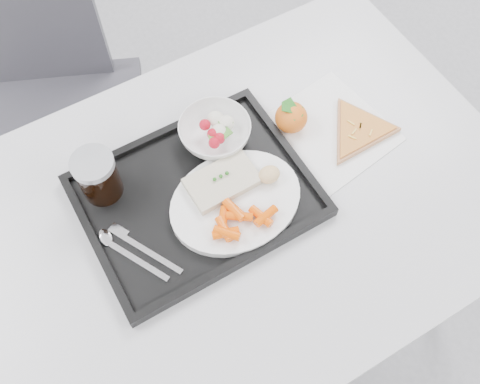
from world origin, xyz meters
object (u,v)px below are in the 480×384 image
object	(u,v)px
tray	(196,197)
cola_glass	(98,176)
dinner_plate	(235,202)
chair	(50,85)
pizza_slice	(359,130)
tangerine	(291,117)
salad_bowl	(215,132)
table	(229,221)

from	to	relation	value
tray	cola_glass	xyz separation A→B (m)	(-0.16, 0.11, 0.06)
dinner_plate	cola_glass	world-z (taller)	cola_glass
chair	pizza_slice	bearing A→B (deg)	-51.64
tangerine	chair	bearing A→B (deg)	125.17
salad_bowl	tangerine	world-z (taller)	tangerine
dinner_plate	cola_glass	distance (m)	0.27
chair	salad_bowl	size ratio (longest dim) A/B	6.11
tray	tangerine	xyz separation A→B (m)	(0.26, 0.05, 0.03)
pizza_slice	table	bearing A→B (deg)	-177.71
dinner_plate	tangerine	distance (m)	0.23
tray	pizza_slice	world-z (taller)	tray
tray	pizza_slice	distance (m)	0.38
chair	tray	bearing A→B (deg)	-76.89
salad_bowl	dinner_plate	bearing A→B (deg)	-104.75
chair	cola_glass	world-z (taller)	chair
tray	dinner_plate	distance (m)	0.08
chair	cola_glass	distance (m)	0.60
salad_bowl	cola_glass	xyz separation A→B (m)	(-0.26, 0.00, 0.03)
chair	tangerine	size ratio (longest dim) A/B	10.16
table	tray	bearing A→B (deg)	134.15
pizza_slice	tangerine	bearing A→B (deg)	143.68
chair	tangerine	bearing A→B (deg)	-54.83
chair	salad_bowl	bearing A→B (deg)	-65.01
tray	pizza_slice	xyz separation A→B (m)	(0.38, -0.03, 0.00)
chair	dinner_plate	world-z (taller)	chair
salad_bowl	tangerine	distance (m)	0.17
tangerine	salad_bowl	bearing A→B (deg)	163.41
dinner_plate	pizza_slice	distance (m)	0.32
cola_glass	tray	bearing A→B (deg)	-34.32
salad_bowl	pizza_slice	bearing A→B (deg)	-25.88
table	pizza_slice	distance (m)	0.34
salad_bowl	pizza_slice	distance (m)	0.31
dinner_plate	salad_bowl	bearing A→B (deg)	75.25
table	chair	distance (m)	0.72
tray	salad_bowl	size ratio (longest dim) A/B	2.96
dinner_plate	salad_bowl	xyz separation A→B (m)	(0.04, 0.16, 0.01)
dinner_plate	pizza_slice	size ratio (longest dim) A/B	0.98
salad_bowl	cola_glass	world-z (taller)	cola_glass
table	dinner_plate	size ratio (longest dim) A/B	4.44
dinner_plate	salad_bowl	distance (m)	0.16
pizza_slice	dinner_plate	bearing A→B (deg)	-176.11
salad_bowl	cola_glass	bearing A→B (deg)	178.94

